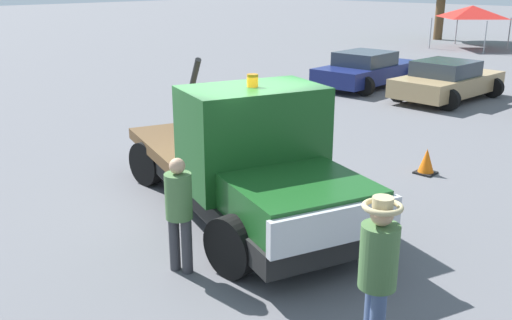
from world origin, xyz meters
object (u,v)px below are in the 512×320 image
person_near_truck (378,267)px  parked_car_tan (447,81)px  tow_truck (245,164)px  person_at_hood (179,207)px  traffic_cone (426,162)px  canopy_tent_red (472,12)px  parked_car_navy (367,70)px

person_near_truck → parked_car_tan: person_near_truck is taller
tow_truck → person_at_hood: bearing=-51.5°
parked_car_tan → traffic_cone: bearing=-153.5°
person_near_truck → person_at_hood: bearing=136.6°
person_at_hood → traffic_cone: bearing=-22.4°
tow_truck → parked_car_tan: tow_truck is taller
person_at_hood → parked_car_tan: size_ratio=0.38×
person_at_hood → canopy_tent_red: 29.78m
person_near_truck → traffic_cone: 6.64m
tow_truck → parked_car_tan: 11.99m
person_near_truck → parked_car_tan: size_ratio=0.42×
tow_truck → person_at_hood: tow_truck is taller
person_at_hood → parked_car_navy: size_ratio=0.35×
tow_truck → parked_car_navy: size_ratio=1.38×
parked_car_navy → traffic_cone: 10.12m
person_near_truck → traffic_cone: (-2.67, 6.02, -0.86)m
tow_truck → traffic_cone: bearing=95.2°
parked_car_navy → tow_truck: bearing=-156.8°
parked_car_tan → traffic_cone: 8.17m
person_near_truck → canopy_tent_red: bearing=65.1°
tow_truck → person_at_hood: size_ratio=3.93×
person_at_hood → parked_car_navy: 15.25m
person_at_hood → person_near_truck: bearing=-104.4°
person_at_hood → parked_car_tan: bearing=-6.8°
parked_car_navy → canopy_tent_red: size_ratio=1.44×
parked_car_navy → parked_car_tan: 3.33m
parked_car_navy → parked_car_tan: (3.32, -0.16, -0.00)m
tow_truck → person_at_hood: (0.70, -1.95, -0.01)m
person_near_truck → parked_car_tan: 14.76m
canopy_tent_red → traffic_cone: canopy_tent_red is taller
tow_truck → parked_car_navy: tow_truck is taller
parked_car_tan → person_at_hood: bearing=-165.4°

